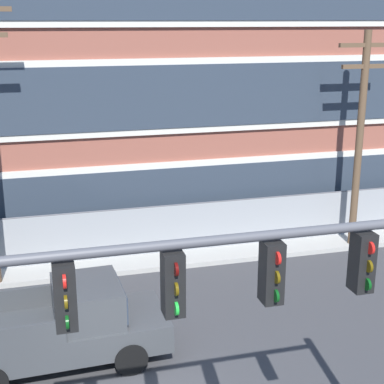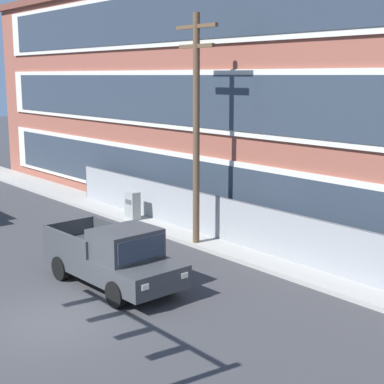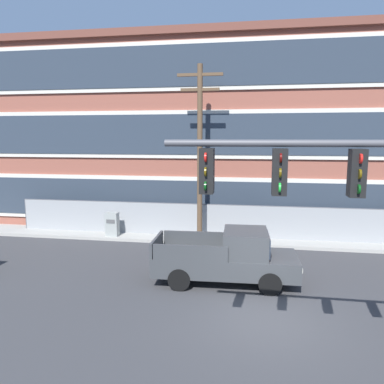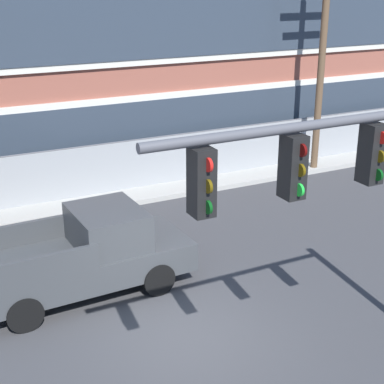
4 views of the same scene
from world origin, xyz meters
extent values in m
plane|color=#38383A|center=(0.00, 0.00, 0.00)|extent=(160.00, 160.00, 0.00)
cube|color=#9E9B93|center=(0.00, 8.45, 0.08)|extent=(80.00, 2.02, 0.16)
cube|color=brown|center=(-1.76, 14.31, 5.37)|extent=(46.97, 9.69, 10.74)
cube|color=beige|center=(-1.76, 9.40, 1.97)|extent=(43.21, 0.10, 2.58)
cube|color=#2D3844|center=(-1.76, 9.34, 1.97)|extent=(41.33, 0.06, 2.15)
cube|color=beige|center=(-1.76, 9.40, 5.55)|extent=(43.21, 0.10, 2.58)
cube|color=#2D3844|center=(-1.76, 9.34, 5.55)|extent=(41.33, 0.06, 2.15)
cube|color=beige|center=(-1.76, 9.40, 9.13)|extent=(43.21, 0.10, 2.58)
cube|color=#2D3844|center=(-1.76, 9.34, 9.13)|extent=(41.33, 0.06, 2.15)
cube|color=brown|center=(-1.76, 14.31, 10.94)|extent=(47.47, 10.19, 0.40)
cube|color=gray|center=(1.25, 8.70, 0.94)|extent=(29.26, 0.04, 1.87)
cylinder|color=#4C4C51|center=(-13.38, 8.70, 0.94)|extent=(0.06, 0.06, 1.87)
cylinder|color=#4C4C51|center=(1.25, 8.70, 1.87)|extent=(29.26, 0.05, 0.05)
cylinder|color=#4C4C51|center=(1.04, -3.30, 5.27)|extent=(6.49, 0.14, 0.14)
cube|color=black|center=(1.47, -3.30, 4.72)|extent=(0.28, 0.32, 0.90)
cylinder|color=red|center=(1.47, -3.48, 5.00)|extent=(0.04, 0.18, 0.18)
cylinder|color=#503E08|center=(1.47, -3.48, 4.72)|extent=(0.04, 0.18, 0.18)
cylinder|color=#0A4011|center=(1.47, -3.48, 4.44)|extent=(0.04, 0.18, 0.18)
cube|color=black|center=(0.05, -3.30, 4.72)|extent=(0.28, 0.32, 0.90)
cylinder|color=#4B0807|center=(0.05, -3.48, 5.00)|extent=(0.04, 0.18, 0.18)
cylinder|color=#503E08|center=(0.05, -3.48, 4.72)|extent=(0.04, 0.18, 0.18)
cylinder|color=green|center=(0.05, -3.48, 4.44)|extent=(0.04, 0.18, 0.18)
cube|color=black|center=(-1.36, -3.30, 4.72)|extent=(0.28, 0.32, 0.90)
cylinder|color=red|center=(-1.36, -3.48, 5.00)|extent=(0.04, 0.18, 0.18)
cylinder|color=#503E08|center=(-1.36, -3.48, 4.72)|extent=(0.04, 0.18, 0.18)
cylinder|color=#0A4011|center=(-1.36, -3.48, 4.44)|extent=(0.04, 0.18, 0.18)
cube|color=#383A3D|center=(-1.40, 2.78, 0.75)|extent=(5.34, 2.27, 0.70)
cube|color=#383A3D|center=(-0.67, 2.80, 1.55)|extent=(1.65, 1.97, 0.91)
cube|color=#283342|center=(0.14, 2.84, 1.55)|extent=(0.12, 1.70, 0.68)
cube|color=#383A3D|center=(-2.63, 3.71, 1.38)|extent=(2.64, 0.22, 0.56)
cube|color=#383A3D|center=(-2.55, 1.76, 1.38)|extent=(2.64, 0.22, 0.56)
cube|color=#383A3D|center=(-4.00, 2.68, 1.38)|extent=(0.18, 2.00, 0.56)
cylinder|color=black|center=(0.14, 3.79, 0.40)|extent=(0.81, 0.29, 0.80)
cylinder|color=black|center=(0.21, 1.88, 0.40)|extent=(0.81, 0.29, 0.80)
cylinder|color=black|center=(-3.02, 3.67, 0.40)|extent=(0.81, 0.29, 0.80)
cylinder|color=black|center=(-2.95, 1.76, 0.40)|extent=(0.81, 0.29, 0.80)
cube|color=white|center=(1.22, 3.60, 0.85)|extent=(0.07, 0.24, 0.16)
cube|color=white|center=(1.28, 2.15, 0.85)|extent=(0.07, 0.24, 0.16)
cylinder|color=brown|center=(-3.07, 7.67, 4.43)|extent=(0.26, 0.26, 8.87)
cube|color=brown|center=(-3.07, 7.67, 8.37)|extent=(2.22, 0.14, 0.14)
cube|color=brown|center=(-3.07, 7.67, 7.67)|extent=(1.89, 0.14, 0.14)
cube|color=#939993|center=(-7.82, 7.89, 0.72)|extent=(0.66, 0.45, 1.43)
cube|color=#515151|center=(-7.82, 7.65, 1.00)|extent=(0.46, 0.02, 0.20)
camera|label=1|loc=(-1.56, -10.28, 8.10)|focal=55.00mm
camera|label=2|loc=(13.96, -6.70, 6.61)|focal=55.00mm
camera|label=3|loc=(-0.45, -10.66, 5.37)|focal=35.00mm
camera|label=4|loc=(-4.63, -9.52, 7.20)|focal=55.00mm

